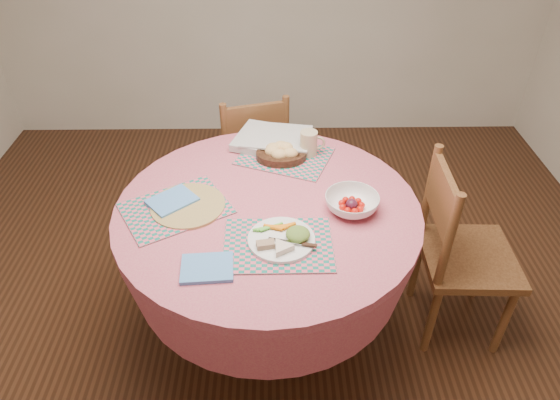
{
  "coord_description": "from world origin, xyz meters",
  "views": [
    {
      "loc": [
        0.03,
        -1.59,
        1.99
      ],
      "look_at": [
        0.05,
        0.0,
        0.78
      ],
      "focal_mm": 32.0,
      "sensor_mm": 36.0,
      "label": 1
    }
  ],
  "objects_px": {
    "dinner_plate": "(283,239)",
    "latte_mug": "(309,143)",
    "chair_back": "(252,157)",
    "bread_bowl": "(281,152)",
    "fruit_bowl": "(352,203)",
    "wicker_trivet": "(188,206)",
    "dining_table": "(268,242)",
    "chair_right": "(459,250)"
  },
  "relations": [
    {
      "from": "dinner_plate",
      "to": "latte_mug",
      "type": "distance_m",
      "value": 0.63
    },
    {
      "from": "dinner_plate",
      "to": "latte_mug",
      "type": "bearing_deg",
      "value": 77.89
    },
    {
      "from": "chair_back",
      "to": "bread_bowl",
      "type": "relative_size",
      "value": 3.78
    },
    {
      "from": "bread_bowl",
      "to": "fruit_bowl",
      "type": "relative_size",
      "value": 0.83
    },
    {
      "from": "wicker_trivet",
      "to": "dinner_plate",
      "type": "xyz_separation_m",
      "value": [
        0.38,
        -0.22,
        0.02
      ]
    },
    {
      "from": "wicker_trivet",
      "to": "fruit_bowl",
      "type": "height_order",
      "value": "fruit_bowl"
    },
    {
      "from": "latte_mug",
      "to": "fruit_bowl",
      "type": "height_order",
      "value": "latte_mug"
    },
    {
      "from": "dining_table",
      "to": "wicker_trivet",
      "type": "height_order",
      "value": "wicker_trivet"
    },
    {
      "from": "chair_right",
      "to": "fruit_bowl",
      "type": "relative_size",
      "value": 3.29
    },
    {
      "from": "wicker_trivet",
      "to": "bread_bowl",
      "type": "xyz_separation_m",
      "value": [
        0.38,
        0.35,
        0.03
      ]
    },
    {
      "from": "wicker_trivet",
      "to": "dinner_plate",
      "type": "relative_size",
      "value": 1.2
    },
    {
      "from": "chair_back",
      "to": "wicker_trivet",
      "type": "relative_size",
      "value": 2.9
    },
    {
      "from": "chair_back",
      "to": "chair_right",
      "type": "bearing_deg",
      "value": 124.04
    },
    {
      "from": "fruit_bowl",
      "to": "dinner_plate",
      "type": "bearing_deg",
      "value": -144.64
    },
    {
      "from": "dinner_plate",
      "to": "bread_bowl",
      "type": "relative_size",
      "value": 1.09
    },
    {
      "from": "wicker_trivet",
      "to": "bread_bowl",
      "type": "height_order",
      "value": "bread_bowl"
    },
    {
      "from": "dining_table",
      "to": "chair_right",
      "type": "bearing_deg",
      "value": 1.52
    },
    {
      "from": "chair_back",
      "to": "dinner_plate",
      "type": "height_order",
      "value": "chair_back"
    },
    {
      "from": "latte_mug",
      "to": "dinner_plate",
      "type": "bearing_deg",
      "value": -102.11
    },
    {
      "from": "latte_mug",
      "to": "fruit_bowl",
      "type": "bearing_deg",
      "value": -70.94
    },
    {
      "from": "dining_table",
      "to": "latte_mug",
      "type": "height_order",
      "value": "latte_mug"
    },
    {
      "from": "chair_right",
      "to": "chair_back",
      "type": "height_order",
      "value": "chair_right"
    },
    {
      "from": "bread_bowl",
      "to": "dinner_plate",
      "type": "bearing_deg",
      "value": -89.97
    },
    {
      "from": "dinner_plate",
      "to": "fruit_bowl",
      "type": "bearing_deg",
      "value": 35.36
    },
    {
      "from": "wicker_trivet",
      "to": "fruit_bowl",
      "type": "xyz_separation_m",
      "value": [
        0.66,
        -0.03,
        0.03
      ]
    },
    {
      "from": "chair_right",
      "to": "latte_mug",
      "type": "relative_size",
      "value": 7.76
    },
    {
      "from": "bread_bowl",
      "to": "latte_mug",
      "type": "bearing_deg",
      "value": 15.35
    },
    {
      "from": "chair_back",
      "to": "wicker_trivet",
      "type": "xyz_separation_m",
      "value": [
        -0.22,
        -0.84,
        0.3
      ]
    },
    {
      "from": "chair_right",
      "to": "latte_mug",
      "type": "height_order",
      "value": "chair_right"
    },
    {
      "from": "chair_right",
      "to": "fruit_bowl",
      "type": "xyz_separation_m",
      "value": [
        -0.51,
        -0.05,
        0.31
      ]
    },
    {
      "from": "dining_table",
      "to": "dinner_plate",
      "type": "height_order",
      "value": "dinner_plate"
    },
    {
      "from": "chair_right",
      "to": "dinner_plate",
      "type": "bearing_deg",
      "value": 109.53
    },
    {
      "from": "chair_right",
      "to": "dinner_plate",
      "type": "distance_m",
      "value": 0.88
    },
    {
      "from": "dining_table",
      "to": "wicker_trivet",
      "type": "distance_m",
      "value": 0.38
    },
    {
      "from": "chair_back",
      "to": "fruit_bowl",
      "type": "bearing_deg",
      "value": 101.42
    },
    {
      "from": "dinner_plate",
      "to": "fruit_bowl",
      "type": "xyz_separation_m",
      "value": [
        0.27,
        0.2,
        0.01
      ]
    },
    {
      "from": "wicker_trivet",
      "to": "chair_back",
      "type": "bearing_deg",
      "value": 75.17
    },
    {
      "from": "dining_table",
      "to": "chair_back",
      "type": "relative_size",
      "value": 1.43
    },
    {
      "from": "dining_table",
      "to": "latte_mug",
      "type": "xyz_separation_m",
      "value": [
        0.19,
        0.39,
        0.26
      ]
    },
    {
      "from": "fruit_bowl",
      "to": "latte_mug",
      "type": "bearing_deg",
      "value": 109.06
    },
    {
      "from": "chair_back",
      "to": "fruit_bowl",
      "type": "xyz_separation_m",
      "value": [
        0.43,
        -0.87,
        0.33
      ]
    },
    {
      "from": "dining_table",
      "to": "bread_bowl",
      "type": "bearing_deg",
      "value": 80.44
    }
  ]
}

